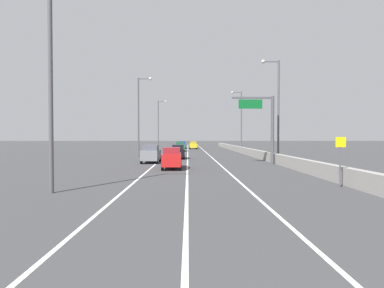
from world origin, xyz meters
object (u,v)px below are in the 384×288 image
lamp_post_left_near (55,67)px  car_red_0 (172,158)px  car_blue_3 (182,145)px  lamp_post_left_mid (140,112)px  speed_advisory_sign (340,158)px  lamp_post_right_second (277,105)px  overhead_sign_gantry (266,121)px  car_yellow_5 (193,145)px  lamp_post_right_third (240,118)px  lamp_post_left_far (159,122)px  car_gray_2 (151,154)px  car_green_1 (180,146)px  car_black_4 (178,152)px

lamp_post_left_near → car_red_0: bearing=66.8°
lamp_post_left_near → car_blue_3: lamp_post_left_near is taller
lamp_post_left_near → lamp_post_left_mid: (-0.11, 31.05, 0.00)m
speed_advisory_sign → lamp_post_left_near: bearing=-174.2°
speed_advisory_sign → lamp_post_left_near: lamp_post_left_near is taller
speed_advisory_sign → lamp_post_right_second: size_ratio=0.25×
overhead_sign_gantry → car_yellow_5: size_ratio=1.82×
car_blue_3 → car_yellow_5: (2.75, -3.35, 0.01)m
lamp_post_right_second → overhead_sign_gantry: bearing=-133.9°
lamp_post_left_mid → car_blue_3: size_ratio=2.71×
car_yellow_5 → lamp_post_left_near: bearing=-97.7°
lamp_post_right_third → car_red_0: bearing=-109.7°
lamp_post_left_near → lamp_post_left_mid: size_ratio=1.00×
lamp_post_left_far → lamp_post_right_second: bearing=-67.6°
lamp_post_left_mid → car_gray_2: lamp_post_left_mid is taller
overhead_sign_gantry → car_gray_2: size_ratio=1.62×
lamp_post_left_near → car_yellow_5: size_ratio=2.89×
car_gray_2 → lamp_post_left_far: bearing=93.9°
car_green_1 → car_gray_2: 29.28m
speed_advisory_sign → overhead_sign_gantry: bearing=91.5°
car_red_0 → car_gray_2: (-2.76, 7.07, 0.02)m
car_red_0 → car_black_4: size_ratio=1.01×
car_red_0 → car_black_4: 13.79m
lamp_post_left_near → car_blue_3: bearing=85.1°
lamp_post_right_third → car_yellow_5: bearing=119.5°
car_blue_3 → car_black_4: size_ratio=0.95×
car_green_1 → car_yellow_5: car_green_1 is taller
overhead_sign_gantry → car_black_4: size_ratio=1.64×
car_gray_2 → speed_advisory_sign: bearing=-54.1°
car_green_1 → lamp_post_left_near: bearing=-96.4°
overhead_sign_gantry → car_gray_2: 13.52m
car_green_1 → car_black_4: (0.21, -22.44, -0.03)m
lamp_post_right_third → car_black_4: bearing=-121.5°
lamp_post_left_far → car_green_1: bearing=-66.8°
lamp_post_right_third → car_blue_3: (-11.74, 19.22, -5.79)m
speed_advisory_sign → car_green_1: 48.75m
speed_advisory_sign → lamp_post_right_third: 44.39m
car_gray_2 → car_blue_3: size_ratio=1.06×
overhead_sign_gantry → lamp_post_left_mid: size_ratio=0.63×
car_red_0 → car_green_1: (-0.08, 36.23, -0.03)m
lamp_post_left_far → car_blue_3: lamp_post_left_far is taller
lamp_post_right_second → lamp_post_left_near: (-17.32, -19.87, 0.00)m
lamp_post_right_second → car_yellow_5: (-9.00, 41.74, -5.78)m
car_green_1 → car_blue_3: bearing=89.7°
car_red_0 → car_green_1: bearing=90.1°
lamp_post_left_far → lamp_post_left_near: bearing=-90.0°
overhead_sign_gantry → car_blue_3: 48.02m
overhead_sign_gantry → speed_advisory_sign: bearing=-88.5°
lamp_post_right_third → lamp_post_left_mid: 22.80m
overhead_sign_gantry → lamp_post_left_near: size_ratio=0.63×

